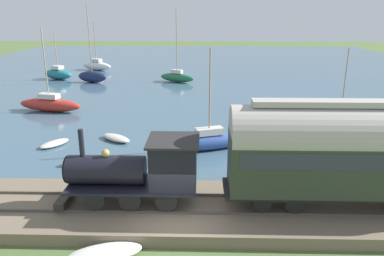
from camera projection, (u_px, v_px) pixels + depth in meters
name	position (u px, v px, depth m)	size (l,w,h in m)	color
ground_plane	(175.00, 232.00, 15.75)	(200.00, 200.00, 0.00)	#516B38
harbor_water	(195.00, 70.00, 57.88)	(80.00, 80.00, 0.01)	#426075
rail_embankment	(177.00, 210.00, 16.98)	(5.06, 56.00, 0.68)	#756651
steam_locomotive	(143.00, 168.00, 16.40)	(2.25, 6.24, 3.41)	black
passenger_coach	(351.00, 149.00, 15.88)	(2.39, 10.74, 4.75)	black
sailboat_green	(177.00, 77.00, 48.26)	(3.06, 4.80, 9.13)	#236B42
sailboat_white	(97.00, 65.00, 57.78)	(3.57, 5.41, 7.23)	white
sailboat_gray	(342.00, 104.00, 35.08)	(3.96, 5.27, 5.72)	gray
sailboat_navy	(92.00, 76.00, 47.96)	(2.09, 4.11, 9.73)	#192347
sailboat_blue	(209.00, 141.00, 24.89)	(3.09, 6.14, 6.74)	#335199
sailboat_teal	(58.00, 74.00, 50.14)	(3.19, 4.61, 6.19)	#1E707A
sailboat_red	(50.00, 104.00, 34.32)	(2.61, 6.27, 7.52)	#B72D23
rowboat_near_shore	(79.00, 161.00, 22.65)	(1.59, 2.07, 0.43)	silver
rowboat_far_out	(116.00, 138.00, 26.75)	(2.39, 2.68, 0.38)	beige
rowboat_mid_harbor	(312.00, 135.00, 27.34)	(1.48, 2.03, 0.38)	beige
rowboat_off_pier	(54.00, 143.00, 25.76)	(2.42, 2.04, 0.32)	beige
beached_dinghy	(105.00, 253.00, 14.06)	(1.88, 3.00, 0.44)	silver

